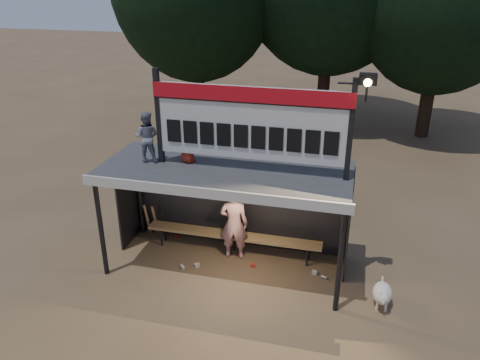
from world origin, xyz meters
name	(u,v)px	position (x,y,z in m)	size (l,w,h in m)	color
ground	(227,266)	(0.00, 0.00, 0.00)	(80.00, 80.00, 0.00)	brown
player	(234,224)	(0.07, 0.38, 0.85)	(0.62, 0.41, 1.70)	silver
child_a	(147,137)	(-1.63, -0.04, 2.84)	(0.51, 0.39, 1.04)	gray
child_b	(188,141)	(-0.82, 0.13, 2.76)	(0.43, 0.28, 0.89)	#9E2618
dugout_shelter	(229,184)	(0.00, 0.24, 1.85)	(5.10, 2.08, 2.32)	#373739
scoreboard_assembly	(253,121)	(0.56, -0.01, 3.32)	(4.10, 0.27, 1.99)	black
bench	(233,236)	(0.00, 0.55, 0.43)	(4.00, 0.35, 0.48)	#987748
dog	(382,294)	(3.24, -0.57, 0.28)	(0.36, 0.81, 0.49)	white
bats	(155,220)	(-2.02, 0.82, 0.43)	(0.47, 0.32, 0.84)	olive
litter	(240,262)	(0.26, 0.15, 0.04)	(3.70, 1.28, 0.08)	red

